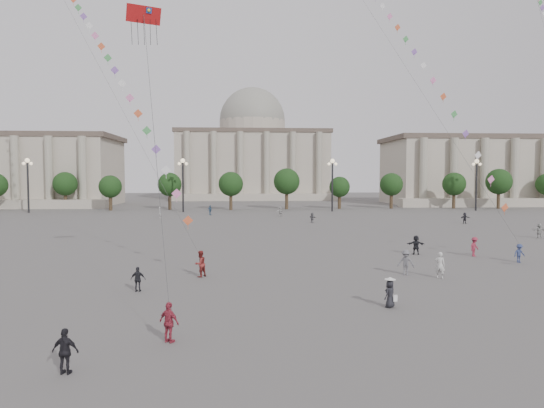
{
  "coord_description": "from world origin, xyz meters",
  "views": [
    {
      "loc": [
        -3.06,
        -27.2,
        7.21
      ],
      "look_at": [
        -0.71,
        12.0,
        4.92
      ],
      "focal_mm": 32.0,
      "sensor_mm": 36.0,
      "label": 1
    }
  ],
  "objects": [
    {
      "name": "kite_flyer_0",
      "position": [
        -6.13,
        7.25,
        0.94
      ],
      "size": [
        1.15,
        1.16,
        1.89
      ],
      "primitive_type": "imported",
      "rotation": [
        0.0,
        0.0,
        3.96
      ],
      "color": "maroon",
      "rests_on": "ground"
    },
    {
      "name": "person_crowd_0",
      "position": [
        -9.15,
        62.16,
        0.9
      ],
      "size": [
        1.08,
        1.03,
        1.8
      ],
      "primitive_type": "imported",
      "rotation": [
        0.0,
        0.0,
        0.72
      ],
      "color": "#365779",
      "rests_on": "ground"
    },
    {
      "name": "person_crowd_13",
      "position": [
        10.75,
        5.76,
        0.94
      ],
      "size": [
        0.82,
        0.76,
        1.88
      ],
      "primitive_type": "imported",
      "rotation": [
        0.0,
        0.0,
        2.52
      ],
      "color": "beige",
      "rests_on": "ground"
    },
    {
      "name": "person_crowd_6",
      "position": [
        8.74,
        7.03,
        0.92
      ],
      "size": [
        1.37,
        1.14,
        1.84
      ],
      "primitive_type": "imported",
      "rotation": [
        0.0,
        0.0,
        5.82
      ],
      "color": "#5F5F63",
      "rests_on": "ground"
    },
    {
      "name": "person_crowd_8",
      "position": [
        17.62,
        14.67,
        0.87
      ],
      "size": [
        1.29,
        1.19,
        1.75
      ],
      "primitive_type": "imported",
      "rotation": [
        0.0,
        0.0,
        0.64
      ],
      "color": "maroon",
      "rests_on": "ground"
    },
    {
      "name": "dragon_kite",
      "position": [
        -9.4,
        5.07,
        16.78
      ],
      "size": [
        2.71,
        6.48,
        20.02
      ],
      "color": "#B01214",
      "rests_on": "ground"
    },
    {
      "name": "lamp_post_far_west",
      "position": [
        -45.0,
        70.0,
        7.35
      ],
      "size": [
        2.0,
        0.9,
        10.65
      ],
      "color": "#262628",
      "rests_on": "ground"
    },
    {
      "name": "person_crowd_9",
      "position": [
        30.37,
        43.77,
        0.84
      ],
      "size": [
        1.63,
        0.84,
        1.68
      ],
      "primitive_type": "imported",
      "rotation": [
        0.0,
        0.0,
        0.23
      ],
      "color": "black",
      "rests_on": "ground"
    },
    {
      "name": "kite_flyer_1",
      "position": [
        19.87,
        11.44,
        0.78
      ],
      "size": [
        1.1,
        0.77,
        1.55
      ],
      "primitive_type": "imported",
      "rotation": [
        0.0,
        0.0,
        0.2
      ],
      "color": "navy",
      "rests_on": "ground"
    },
    {
      "name": "ground",
      "position": [
        0.0,
        0.0,
        0.0
      ],
      "size": [
        360.0,
        360.0,
        0.0
      ],
      "primitive_type": "plane",
      "color": "#555250",
      "rests_on": "ground"
    },
    {
      "name": "tourist_4",
      "position": [
        -9.53,
        -9.54,
        0.84
      ],
      "size": [
        1.04,
        0.56,
        1.69
      ],
      "primitive_type": "imported",
      "rotation": [
        0.0,
        0.0,
        2.98
      ],
      "color": "black",
      "rests_on": "ground"
    },
    {
      "name": "lamp_post_mid_east",
      "position": [
        15.0,
        70.0,
        7.35
      ],
      "size": [
        2.0,
        0.9,
        10.65
      ],
      "color": "#262628",
      "rests_on": "ground"
    },
    {
      "name": "person_crowd_12",
      "position": [
        7.56,
        46.5,
        0.76
      ],
      "size": [
        1.19,
        1.41,
        1.53
      ],
      "primitive_type": "imported",
      "rotation": [
        0.0,
        0.0,
        2.2
      ],
      "color": "#5A5A5E",
      "rests_on": "ground"
    },
    {
      "name": "hat_person",
      "position": [
        4.96,
        -1.47,
        0.82
      ],
      "size": [
        0.88,
        0.86,
        1.69
      ],
      "color": "black",
      "rests_on": "ground"
    },
    {
      "name": "hall_central",
      "position": [
        0.0,
        129.22,
        14.23
      ],
      "size": [
        48.3,
        34.3,
        35.5
      ],
      "color": "#ACA290",
      "rests_on": "ground"
    },
    {
      "name": "lamp_post_far_east",
      "position": [
        45.0,
        70.0,
        7.35
      ],
      "size": [
        2.0,
        0.9,
        10.65
      ],
      "color": "#262628",
      "rests_on": "ground"
    },
    {
      "name": "person_crowd_3",
      "position": [
        12.77,
        16.03,
        0.88
      ],
      "size": [
        1.7,
        0.76,
        1.77
      ],
      "primitive_type": "imported",
      "rotation": [
        0.0,
        0.0,
        2.99
      ],
      "color": "black",
      "rests_on": "ground"
    },
    {
      "name": "kite_train_west",
      "position": [
        -20.55,
        27.55,
        24.28
      ],
      "size": [
        27.67,
        38.15,
        63.35
      ],
      "color": "#3F3F3F",
      "rests_on": "ground"
    },
    {
      "name": "tourist_1",
      "position": [
        -9.61,
        3.06,
        0.78
      ],
      "size": [
        0.92,
        0.39,
        1.56
      ],
      "primitive_type": "imported",
      "rotation": [
        0.0,
        0.0,
        3.13
      ],
      "color": "black",
      "rests_on": "ground"
    },
    {
      "name": "person_crowd_10",
      "position": [
        -17.26,
        56.37,
        0.95
      ],
      "size": [
        0.66,
        0.81,
        1.91
      ],
      "primitive_type": "imported",
      "rotation": [
        0.0,
        0.0,
        1.9
      ],
      "color": "#B3B2AF",
      "rests_on": "ground"
    },
    {
      "name": "tourist_0",
      "position": [
        -6.27,
        -6.38,
        0.88
      ],
      "size": [
        1.1,
        0.93,
        1.77
      ],
      "primitive_type": "imported",
      "rotation": [
        0.0,
        0.0,
        2.55
      ],
      "color": "#9D2B3C",
      "rests_on": "ground"
    },
    {
      "name": "person_crowd_7",
      "position": [
        31.19,
        26.63,
        0.86
      ],
      "size": [
        1.65,
        0.7,
        1.73
      ],
      "primitive_type": "imported",
      "rotation": [
        0.0,
        0.0,
        3.02
      ],
      "color": "#AEAFAA",
      "rests_on": "ground"
    },
    {
      "name": "lamp_post_mid_west",
      "position": [
        -15.0,
        70.0,
        7.35
      ],
      "size": [
        2.0,
        0.9,
        10.65
      ],
      "color": "#262628",
      "rests_on": "ground"
    },
    {
      "name": "person_crowd_4",
      "position": [
        3.49,
        58.15,
        0.87
      ],
      "size": [
        1.66,
        1.25,
        1.74
      ],
      "primitive_type": "imported",
      "rotation": [
        0.0,
        0.0,
        3.66
      ],
      "color": "#B5B4B1",
      "rests_on": "ground"
    },
    {
      "name": "tree_row",
      "position": [
        0.0,
        78.0,
        5.39
      ],
      "size": [
        137.12,
        5.12,
        8.0
      ],
      "color": "#34261A",
      "rests_on": "ground"
    }
  ]
}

